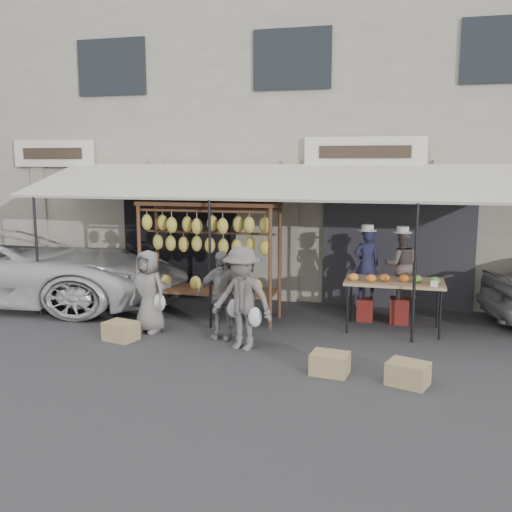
{
  "coord_description": "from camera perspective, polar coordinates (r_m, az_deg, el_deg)",
  "views": [
    {
      "loc": [
        2.23,
        -8.28,
        2.92
      ],
      "look_at": [
        -0.22,
        1.4,
        1.3
      ],
      "focal_mm": 40.0,
      "sensor_mm": 36.0,
      "label": 1
    }
  ],
  "objects": [
    {
      "name": "shophouse",
      "position": [
        14.96,
        5.76,
        11.96
      ],
      "size": [
        24.0,
        6.15,
        7.3
      ],
      "color": "#A49F8F",
      "rests_on": "ground_plane"
    },
    {
      "name": "banana_rack",
      "position": [
        10.63,
        -4.74,
        1.9
      ],
      "size": [
        2.6,
        0.9,
        2.24
      ],
      "color": "#43271A",
      "rests_on": "ground_plane"
    },
    {
      "name": "ground_plane",
      "position": [
        9.06,
        -0.82,
        -9.6
      ],
      "size": [
        90.0,
        90.0,
        0.0
      ],
      "primitive_type": "plane",
      "color": "#2D2D30"
    },
    {
      "name": "vendor_left",
      "position": [
        10.78,
        10.98,
        -0.79
      ],
      "size": [
        0.55,
        0.45,
        1.32
      ],
      "primitive_type": "imported",
      "rotation": [
        0.0,
        0.0,
        3.44
      ],
      "color": "#1E203D",
      "rests_on": "stool_left"
    },
    {
      "name": "customer_mid",
      "position": [
        9.57,
        -3.47,
        -3.92
      ],
      "size": [
        0.89,
        0.39,
        1.5
      ],
      "primitive_type": "imported",
      "rotation": [
        0.0,
        0.0,
        -0.03
      ],
      "color": "slate",
      "rests_on": "ground_plane"
    },
    {
      "name": "crate_far",
      "position": [
        9.87,
        -13.36,
        -7.3
      ],
      "size": [
        0.6,
        0.51,
        0.31
      ],
      "primitive_type": "cube",
      "rotation": [
        0.0,
        0.0,
        -0.25
      ],
      "color": "tan",
      "rests_on": "ground_plane"
    },
    {
      "name": "stool_right",
      "position": [
        10.9,
        14.14,
        -5.33
      ],
      "size": [
        0.4,
        0.4,
        0.47
      ],
      "primitive_type": "cube",
      "rotation": [
        0.0,
        0.0,
        0.2
      ],
      "color": "maroon",
      "rests_on": "ground_plane"
    },
    {
      "name": "customer_right",
      "position": [
        9.0,
        -1.38,
        -4.26
      ],
      "size": [
        1.19,
        0.87,
        1.65
      ],
      "primitive_type": "imported",
      "rotation": [
        0.0,
        0.0,
        -0.27
      ],
      "color": "#635E5A",
      "rests_on": "ground_plane"
    },
    {
      "name": "vendor_right",
      "position": [
        10.72,
        14.32,
        -0.85
      ],
      "size": [
        0.66,
        0.55,
        1.25
      ],
      "primitive_type": "imported",
      "rotation": [
        0.0,
        0.0,
        3.27
      ],
      "color": "#5A4F4C",
      "rests_on": "stool_right"
    },
    {
      "name": "awning",
      "position": [
        10.79,
        2.36,
        7.37
      ],
      "size": [
        10.0,
        2.35,
        2.92
      ],
      "color": "beige",
      "rests_on": "ground_plane"
    },
    {
      "name": "customer_left",
      "position": [
        10.11,
        -10.69,
        -3.49
      ],
      "size": [
        0.81,
        0.64,
        1.45
      ],
      "primitive_type": "imported",
      "rotation": [
        0.0,
        0.0,
        -0.29
      ],
      "color": "slate",
      "rests_on": "ground_plane"
    },
    {
      "name": "produce_table",
      "position": [
        10.24,
        13.64,
        -2.6
      ],
      "size": [
        1.7,
        0.9,
        1.04
      ],
      "color": "tan",
      "rests_on": "ground_plane"
    },
    {
      "name": "crate_near_b",
      "position": [
        8.02,
        14.95,
        -11.28
      ],
      "size": [
        0.62,
        0.54,
        0.31
      ],
      "primitive_type": "cube",
      "rotation": [
        0.0,
        0.0,
        -0.34
      ],
      "color": "tan",
      "rests_on": "ground_plane"
    },
    {
      "name": "stool_left",
      "position": [
        10.96,
        10.84,
        -5.27
      ],
      "size": [
        0.37,
        0.37,
        0.42
      ],
      "primitive_type": "cube",
      "rotation": [
        0.0,
        0.0,
        0.31
      ],
      "color": "maroon",
      "rests_on": "ground_plane"
    },
    {
      "name": "crate_near_a",
      "position": [
        8.19,
        7.39,
        -10.61
      ],
      "size": [
        0.56,
        0.45,
        0.31
      ],
      "primitive_type": "cube",
      "rotation": [
        0.0,
        0.0,
        -0.13
      ],
      "color": "tan",
      "rests_on": "ground_plane"
    }
  ]
}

